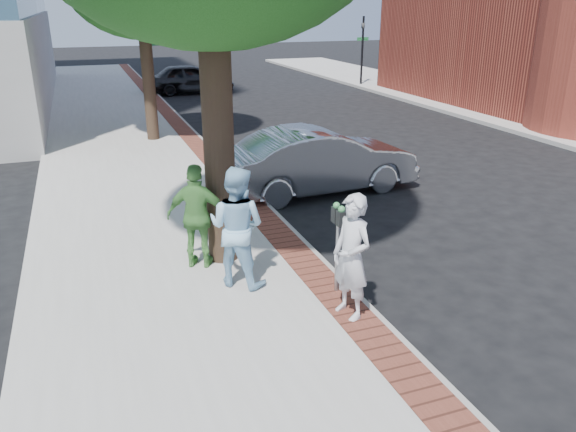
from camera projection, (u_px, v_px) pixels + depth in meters
name	position (u px, v px, depth m)	size (l,w,h in m)	color
ground	(292.00, 309.00, 8.74)	(120.00, 120.00, 0.00)	black
sidewalk	(137.00, 175.00, 15.25)	(5.00, 60.00, 0.15)	#9E9991
brick_strip	(216.00, 165.00, 15.93)	(0.60, 60.00, 0.01)	brown
curb	(228.00, 167.00, 16.07)	(0.10, 60.00, 0.15)	gray
signal_near	(151.00, 51.00, 27.53)	(0.70, 0.15, 3.80)	black
signal_far	(362.00, 45.00, 31.28)	(0.70, 0.15, 3.80)	black
parking_meter	(338.00, 230.00, 8.61)	(0.12, 0.32, 1.47)	gray
person_gray	(352.00, 257.00, 7.97)	(0.68, 0.45, 1.87)	silver
person_officer	(237.00, 227.00, 8.91)	(0.96, 0.75, 1.97)	#98CBEB
person_green	(198.00, 217.00, 9.53)	(1.07, 0.45, 1.83)	#519242
sedan_silver	(319.00, 161.00, 13.91)	(1.71, 4.89, 1.61)	#A9AAB0
bg_car	(191.00, 78.00, 29.37)	(1.81, 4.49, 1.53)	black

